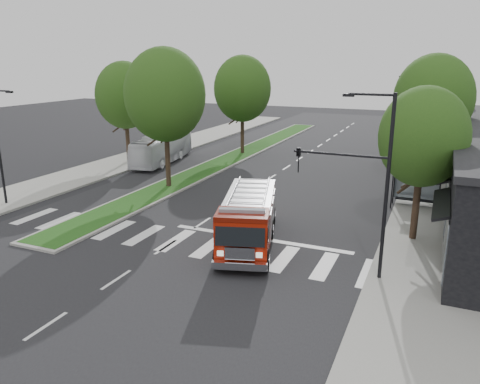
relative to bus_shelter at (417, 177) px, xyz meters
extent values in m
plane|color=black|center=(-11.20, -8.15, -2.04)|extent=(140.00, 140.00, 0.00)
cube|color=gray|center=(1.30, 1.85, -1.96)|extent=(5.00, 80.00, 0.15)
cube|color=gray|center=(-25.70, 1.85, -1.96)|extent=(5.00, 80.00, 0.15)
cube|color=gray|center=(-17.20, 9.85, -1.97)|extent=(3.00, 50.00, 0.14)
cube|color=#134313|center=(-17.20, 9.85, -1.89)|extent=(2.60, 49.50, 0.02)
cylinder|color=black|center=(-1.40, -0.75, -0.79)|extent=(0.08, 0.08, 2.50)
cylinder|color=black|center=(1.40, -0.75, -0.79)|extent=(0.08, 0.08, 2.50)
cylinder|color=black|center=(-1.40, 0.45, -0.79)|extent=(0.08, 0.08, 2.50)
cylinder|color=black|center=(1.40, 0.45, -0.79)|extent=(0.08, 0.08, 2.50)
cube|color=black|center=(0.00, -0.15, 0.51)|extent=(3.20, 1.60, 0.12)
cube|color=#8C99A5|center=(0.00, 0.55, -0.74)|extent=(2.80, 0.04, 1.80)
cube|color=black|center=(0.00, -0.15, -1.49)|extent=(2.40, 0.40, 0.08)
cylinder|color=black|center=(0.30, -6.15, -0.17)|extent=(0.36, 0.36, 3.74)
ellipsoid|color=#0F360E|center=(0.30, -6.15, 3.49)|extent=(4.40, 4.40, 5.06)
cylinder|color=black|center=(0.30, 5.85, 0.16)|extent=(0.36, 0.36, 4.40)
ellipsoid|color=#0F360E|center=(0.30, 5.85, 4.46)|extent=(5.60, 5.60, 6.44)
cylinder|color=black|center=(0.30, 15.85, -0.06)|extent=(0.36, 0.36, 3.96)
ellipsoid|color=#0F360E|center=(0.30, 15.85, 3.81)|extent=(5.00, 5.00, 5.75)
cylinder|color=black|center=(-17.20, -2.15, 0.27)|extent=(0.36, 0.36, 4.62)
ellipsoid|color=#0F360E|center=(-17.20, -2.15, 4.79)|extent=(5.80, 5.80, 6.67)
cylinder|color=black|center=(-17.20, 11.85, 0.16)|extent=(0.36, 0.36, 4.40)
ellipsoid|color=#0F360E|center=(-17.20, 11.85, 4.46)|extent=(5.60, 5.60, 6.44)
cylinder|color=black|center=(-25.20, 3.85, 0.05)|extent=(0.36, 0.36, 4.18)
ellipsoid|color=#0F360E|center=(-25.20, 3.85, 4.14)|extent=(5.20, 5.20, 5.98)
cylinder|color=black|center=(-0.70, -11.65, 1.96)|extent=(0.16, 0.16, 8.00)
cylinder|color=black|center=(-1.60, -11.65, 5.86)|extent=(1.80, 0.10, 0.10)
cube|color=black|center=(-2.50, -11.65, 5.81)|extent=(0.45, 0.20, 0.12)
cylinder|color=black|center=(-2.70, -11.65, 3.36)|extent=(4.00, 0.10, 0.10)
imported|color=black|center=(-4.50, -11.65, 2.96)|extent=(0.18, 0.22, 1.10)
cylinder|color=black|center=(-23.90, -10.15, 5.36)|extent=(1.60, 0.10, 0.10)
cube|color=black|center=(-23.10, -10.15, 5.31)|extent=(0.45, 0.20, 0.12)
cylinder|color=black|center=(-0.70, 11.85, 1.96)|extent=(0.16, 0.16, 8.00)
cylinder|color=black|center=(-1.60, 11.85, 5.86)|extent=(1.80, 0.10, 0.10)
cube|color=black|center=(-2.50, 11.85, 5.81)|extent=(0.45, 0.20, 0.12)
cube|color=#620F05|center=(-7.52, -9.97, -1.57)|extent=(4.56, 8.28, 0.24)
cube|color=#971808|center=(-7.74, -9.24, -0.58)|extent=(4.01, 6.47, 1.89)
cube|color=#971808|center=(-6.68, -12.77, -0.58)|extent=(2.75, 2.31, 1.98)
cube|color=#B2B2B7|center=(-7.74, -9.24, 0.42)|extent=(4.01, 6.47, 0.11)
cylinder|color=#B2B2B7|center=(-8.56, -9.49, 0.61)|extent=(1.73, 5.45, 0.09)
cylinder|color=#B2B2B7|center=(-6.93, -9.00, 0.61)|extent=(1.73, 5.45, 0.09)
cube|color=silver|center=(-6.36, -13.81, -1.47)|extent=(2.45, 1.03, 0.33)
cube|color=#8C99A5|center=(-6.68, -12.77, 0.70)|extent=(2.08, 0.92, 0.17)
cylinder|color=black|center=(-7.63, -13.36, -1.52)|extent=(0.62, 1.09, 1.04)
cylinder|color=black|center=(-5.55, -12.73, -1.52)|extent=(0.62, 1.09, 1.04)
cylinder|color=black|center=(-8.78, -9.56, -1.52)|extent=(0.62, 1.09, 1.04)
cylinder|color=black|center=(-6.70, -8.93, -1.52)|extent=(0.62, 1.09, 1.04)
cylinder|color=black|center=(-9.44, -7.39, -1.52)|extent=(0.62, 1.09, 1.04)
cylinder|color=black|center=(-7.36, -6.76, -1.52)|extent=(0.62, 1.09, 1.04)
imported|color=silver|center=(-22.48, 5.34, -0.71)|extent=(3.66, 9.77, 2.66)
camera|label=1|loc=(1.11, -31.00, 7.19)|focal=35.00mm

